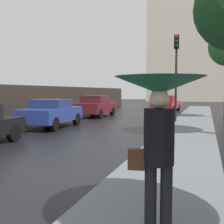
# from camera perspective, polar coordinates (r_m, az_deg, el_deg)

# --- Properties ---
(sidewalk_strip) EXTENTS (2.20, 60.00, 0.14)m
(sidewalk_strip) POSITION_cam_1_polar(r_m,az_deg,el_deg) (4.63, 8.19, -18.10)
(sidewalk_strip) COLOR slate
(sidewalk_strip) RESTS_ON ground
(car_red_near_kerb) EXTENTS (2.12, 4.55, 1.46)m
(car_red_near_kerb) POSITION_cam_1_polar(r_m,az_deg,el_deg) (26.21, 10.67, 1.72)
(car_red_near_kerb) COLOR maroon
(car_red_near_kerb) RESTS_ON ground
(car_blue_mid_road) EXTENTS (2.06, 4.02, 1.42)m
(car_blue_mid_road) POSITION_cam_1_polar(r_m,az_deg,el_deg) (14.84, -11.97, -0.15)
(car_blue_mid_road) COLOR navy
(car_blue_mid_road) RESTS_ON ground
(car_maroon_behind_camera) EXTENTS (1.87, 4.03, 1.53)m
(car_maroon_behind_camera) POSITION_cam_1_polar(r_m,az_deg,el_deg) (20.78, -3.24, 1.25)
(car_maroon_behind_camera) COLOR maroon
(car_maroon_behind_camera) RESTS_ON ground
(pedestrian_with_umbrella_near) EXTENTS (1.03, 1.03, 1.85)m
(pedestrian_with_umbrella_near) POSITION_cam_1_polar(r_m,az_deg,el_deg) (3.32, 9.28, 0.40)
(pedestrian_with_umbrella_near) COLOR black
(pedestrian_with_umbrella_near) RESTS_ON sidewalk_strip
(traffic_light) EXTENTS (0.26, 0.39, 4.78)m
(traffic_light) POSITION_cam_1_polar(r_m,az_deg,el_deg) (16.53, 12.59, 9.57)
(traffic_light) COLOR black
(traffic_light) RESTS_ON sidewalk_strip
(distant_tower) EXTENTS (15.36, 9.59, 30.36)m
(distant_tower) POSITION_cam_1_polar(r_m,az_deg,el_deg) (57.45, 14.78, 15.20)
(distant_tower) COLOR beige
(distant_tower) RESTS_ON ground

